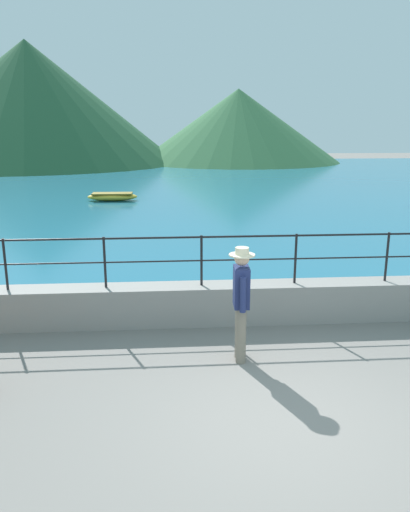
# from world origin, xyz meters

# --- Properties ---
(ground_plane) EXTENTS (120.00, 120.00, 0.00)m
(ground_plane) POSITION_xyz_m (0.00, 0.00, 0.00)
(ground_plane) COLOR slate
(promenade_wall) EXTENTS (20.00, 0.56, 0.70)m
(promenade_wall) POSITION_xyz_m (0.00, 3.20, 0.35)
(promenade_wall) COLOR gray
(promenade_wall) RESTS_ON ground
(railing) EXTENTS (18.44, 0.04, 0.90)m
(railing) POSITION_xyz_m (0.00, 3.20, 1.32)
(railing) COLOR black
(railing) RESTS_ON promenade_wall
(lake_water) EXTENTS (64.00, 44.32, 0.06)m
(lake_water) POSITION_xyz_m (0.00, 25.84, 0.03)
(lake_water) COLOR #236B89
(lake_water) RESTS_ON ground
(hill_main) EXTENTS (27.57, 27.57, 11.01)m
(hill_main) POSITION_xyz_m (-13.96, 43.79, 5.50)
(hill_main) COLOR #1E4C2D
(hill_main) RESTS_ON ground
(hill_secondary) EXTENTS (19.86, 19.86, 6.93)m
(hill_secondary) POSITION_xyz_m (5.58, 44.47, 3.47)
(hill_secondary) COLOR #33663D
(hill_secondary) RESTS_ON ground
(person_walking) EXTENTS (0.38, 0.57, 1.75)m
(person_walking) POSITION_xyz_m (-0.36, 1.66, 0.98)
(person_walking) COLOR slate
(person_walking) RESTS_ON ground
(boat_3) EXTENTS (2.31, 0.93, 0.36)m
(boat_3) POSITION_xyz_m (-3.97, 18.23, 0.26)
(boat_3) COLOR gold
(boat_3) RESTS_ON lake_water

